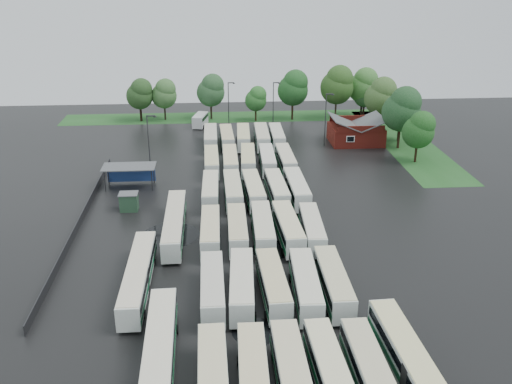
{
  "coord_description": "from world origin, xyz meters",
  "views": [
    {
      "loc": [
        -3.67,
        -63.58,
        33.03
      ],
      "look_at": [
        2.0,
        12.0,
        2.5
      ],
      "focal_mm": 40.0,
      "sensor_mm": 36.0,
      "label": 1
    }
  ],
  "objects": [
    {
      "name": "tree_east_3",
      "position": [
        31.35,
        52.2,
        7.24
      ],
      "size": [
        6.79,
        6.79,
        11.25
      ],
      "color": "black",
      "rests_on": "ground"
    },
    {
      "name": "lamp_post_nw",
      "position": [
        -14.19,
        25.53,
        6.18
      ],
      "size": [
        1.64,
        0.32,
        10.65
      ],
      "color": "#2D2D30",
      "rests_on": "ground"
    },
    {
      "name": "bus_r4c3",
      "position": [
        5.18,
        28.36,
        1.71
      ],
      "size": [
        2.67,
        11.25,
        3.12
      ],
      "rotation": [
        0.0,
        0.0,
        -0.03
      ],
      "color": "silver",
      "rests_on": "ground"
    },
    {
      "name": "tree_north_4",
      "position": [
        14.15,
        61.56,
        7.29
      ],
      "size": [
        6.84,
        6.84,
        11.33
      ],
      "color": "black",
      "rests_on": "ground"
    },
    {
      "name": "bus_r5c0",
      "position": [
        -4.48,
        42.33,
        1.77
      ],
      "size": [
        2.48,
        11.57,
        3.22
      ],
      "rotation": [
        0.0,
        0.0,
        0.0
      ],
      "color": "silver",
      "rests_on": "ground"
    },
    {
      "name": "tree_north_3",
      "position": [
        5.78,
        60.98,
        5.1
      ],
      "size": [
        4.79,
        4.79,
        7.93
      ],
      "color": "black",
      "rests_on": "ground"
    },
    {
      "name": "bus_r3c2",
      "position": [
        1.83,
        14.56,
        1.75
      ],
      "size": [
        2.94,
        11.55,
        3.19
      ],
      "rotation": [
        0.0,
        0.0,
        0.05
      ],
      "color": "silver",
      "rests_on": "ground"
    },
    {
      "name": "lamp_post_back_w",
      "position": [
        -0.46,
        55.18,
        5.75
      ],
      "size": [
        1.53,
        0.3,
        9.91
      ],
      "color": "#2D2D30",
      "rests_on": "ground"
    },
    {
      "name": "bus_r5c4",
      "position": [
        8.33,
        42.29,
        1.72
      ],
      "size": [
        2.59,
        11.29,
        3.13
      ],
      "rotation": [
        0.0,
        0.0,
        -0.02
      ],
      "color": "silver",
      "rests_on": "ground"
    },
    {
      "name": "tree_north_1",
      "position": [
        -14.59,
        63.41,
        6.04
      ],
      "size": [
        5.67,
        5.67,
        9.39
      ],
      "color": "black",
      "rests_on": "ground"
    },
    {
      "name": "bus_r1c2",
      "position": [
        1.98,
        -12.13,
        1.74
      ],
      "size": [
        2.87,
        11.48,
        3.17
      ],
      "rotation": [
        0.0,
        0.0,
        0.04
      ],
      "color": "silver",
      "rests_on": "ground"
    },
    {
      "name": "bus_r0c1",
      "position": [
        -1.1,
        -26.16,
        1.72
      ],
      "size": [
        2.68,
        11.32,
        3.14
      ],
      "rotation": [
        0.0,
        0.0,
        -0.03
      ],
      "color": "silver",
      "rests_on": "ground"
    },
    {
      "name": "bus_r1c3",
      "position": [
        5.34,
        -12.6,
        1.78
      ],
      "size": [
        2.93,
        11.72,
        3.24
      ],
      "rotation": [
        0.0,
        0.0,
        -0.04
      ],
      "color": "silver",
      "rests_on": "ground"
    },
    {
      "name": "artic_bus_west_a",
      "position": [
        -8.95,
        -23.18,
        1.81
      ],
      "size": [
        2.89,
        17.65,
        3.27
      ],
      "rotation": [
        0.0,
        0.0,
        0.02
      ],
      "color": "silver",
      "rests_on": "ground"
    },
    {
      "name": "tree_east_2",
      "position": [
        32.99,
        43.34,
        5.33
      ],
      "size": [
        5.02,
        5.01,
        8.29
      ],
      "color": "black",
      "rests_on": "ground"
    },
    {
      "name": "lamp_post_ne",
      "position": [
        17.64,
        41.28,
        5.94
      ],
      "size": [
        1.58,
        0.31,
        10.23
      ],
      "color": "#2D2D30",
      "rests_on": "ground"
    },
    {
      "name": "artic_bus_west_b",
      "position": [
        -9.2,
        3.83,
        1.73
      ],
      "size": [
        2.44,
        16.84,
        3.12
      ],
      "rotation": [
        0.0,
        0.0,
        0.0
      ],
      "color": "silver",
      "rests_on": "ground"
    },
    {
      "name": "bus_r2c4",
      "position": [
        8.29,
        0.9,
        1.71
      ],
      "size": [
        2.89,
        11.27,
        3.11
      ],
      "rotation": [
        0.0,
        0.0,
        -0.05
      ],
      "color": "silver",
      "rests_on": "ground"
    },
    {
      "name": "minibus",
      "position": [
        -6.73,
        57.25,
        1.47
      ],
      "size": [
        3.48,
        6.41,
        2.65
      ],
      "rotation": [
        0.0,
        0.0,
        -0.22
      ],
      "color": "silver",
      "rests_on": "ground"
    },
    {
      "name": "bus_r4c2",
      "position": [
        1.87,
        28.65,
        1.73
      ],
      "size": [
        2.93,
        11.4,
        3.14
      ],
      "rotation": [
        0.0,
        0.0,
        -0.05
      ],
      "color": "silver",
      "rests_on": "ground"
    },
    {
      "name": "lamp_post_back_e",
      "position": [
        8.88,
        53.55,
        5.87
      ],
      "size": [
        1.56,
        0.3,
        10.12
      ],
      "color": "#2D2D30",
      "rests_on": "ground"
    },
    {
      "name": "bus_r0c4",
      "position": [
        8.51,
        -26.35,
        1.75
      ],
      "size": [
        2.57,
        11.48,
        3.19
      ],
      "rotation": [
        0.0,
        0.0,
        0.01
      ],
      "color": "silver",
      "rests_on": "ground"
    },
    {
      "name": "puddle_3",
      "position": [
        3.01,
        -1.05,
        0.0
      ],
      "size": [
        5.13,
        5.13,
        0.01
      ],
      "primitive_type": "cylinder",
      "color": "black",
      "rests_on": "ground"
    },
    {
      "name": "bus_r2c3",
      "position": [
        5.25,
        1.18,
        1.8
      ],
      "size": [
        3.04,
        11.87,
        3.28
      ],
      "rotation": [
        0.0,
        0.0,
        0.05
      ],
      "color": "silver",
      "rests_on": "ground"
    },
    {
      "name": "tree_north_0",
      "position": [
        -19.84,
        62.61,
        6.24
      ],
      "size": [
        5.87,
        5.86,
        9.7
      ],
      "color": "black",
      "rests_on": "ground"
    },
    {
      "name": "tree_north_6",
      "position": [
        30.4,
        63.22,
        7.28
      ],
      "size": [
        6.83,
        6.83,
        11.32
      ],
      "color": "black",
      "rests_on": "ground"
    },
    {
      "name": "puddle_2",
      "position": [
        -9.78,
        4.0,
        0.0
      ],
      "size": [
        7.61,
        7.61,
        0.01
      ],
      "primitive_type": "cylinder",
      "color": "black",
      "rests_on": "ground"
    },
    {
      "name": "bus_r4c1",
      "position": [
        -1.18,
        28.1,
        1.74
      ],
      "size": [
        2.48,
        11.41,
        3.17
      ],
      "rotation": [
        0.0,
        0.0,
        -0.0
      ],
      "color": "silver",
      "rests_on": "ground"
    },
    {
      "name": "bus_r0c2",
      "position": [
        2.07,
        -26.24,
        1.77
      ],
      "size": [
        2.54,
        11.6,
        3.23
      ],
      "rotation": [
        0.0,
        0.0,
        0.01
      ],
      "color": "silver",
      "rests_on": "ground"
    },
    {
      "name": "artic_bus_west_c",
      "position": [
        -12.33,
        -9.27,
        1.72
      ],
      "size": [
        2.44,
        16.72,
        3.1
      ],
      "rotation": [
        0.0,
        0.0,
        -0.0
      ],
      "color": "silver",
      "rests_on": "ground"
    },
    {
      "name": "bus_r1c0",
      "position": [
        -4.36,
        -12.33,
        1.74
      ],
      "size": [
        2.52,
        11.36,
        3.16
      ],
      "rotation": [
        0.0,
        0.0,
        0.01
      ],
      "color": "silver",
      "rests_on": "ground"
    },
    {
      "name": "artic_bus_east",
      "position": [
        12.16,
        -26.72,
        1.81
      ],
      "size": [
        3.2,
        17.69,
        3.27
      ],
      "rotation": [
        0.0,
        0.0,
        0.04
      ],
      "color": "silver",
      "rests_on": "ground"
    },
    {
      "name": "bus_r2c1",
      "position": [
        -1.16,
        1.38,
        1.71
      ],
      "size": [
        2.49,
        11.18,
        3.11
      ],
      "rotation": [
        0.0,
        0.0,
        -0.01
      ],
      "color": "silver",
      "rests_on": "ground"
    },
    {
      "name": "bus_r4c4",
      "position": [
        8.3,
        28.14,
        1.73
      ],
      "size": [
        2.56,
        11.35,
        3.15
      ],
      "rotation": [
        0.0,
        0.0,
        0.01
      ],
      "color": "silver",
      "rests_on": "ground"
    },
    {
      "name": "bus_r3c3",
      "position": [
        5.3,
        14.63,
        1.74
      ],
      "size": [
        2.82,
        11.46,
        3.17
      ],
      "rotation": [
        0.0,
        0.0,
        0.04
      ],
      "color": "silver",
      "rests_on": "ground"
    },
    {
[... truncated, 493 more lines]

